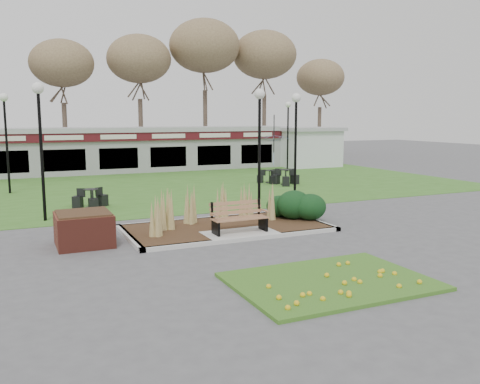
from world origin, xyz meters
name	(u,v)px	position (x,y,z in m)	size (l,w,h in m)	color
ground	(242,238)	(0.00, 0.00, 0.00)	(100.00, 100.00, 0.00)	#515154
lawn	(145,187)	(0.00, 12.00, 0.01)	(34.00, 16.00, 0.02)	#396B21
flower_bed	(330,280)	(0.00, -4.60, 0.07)	(4.20, 3.00, 0.16)	#2C681D
planting_bed	(260,214)	(1.27, 1.35, 0.37)	(6.75, 3.40, 1.27)	#362415
park_bench	(239,217)	(0.00, 0.25, 0.59)	(1.70, 0.66, 0.93)	#9C6846
brick_planter	(84,229)	(-4.40, 1.00, 0.48)	(1.50, 1.50, 0.95)	maroon
food_pavilion	(114,149)	(0.00, 19.96, 1.48)	(24.60, 3.40, 2.90)	gray
service_hut	(308,147)	(13.50, 18.00, 1.45)	(4.40, 3.40, 2.83)	silver
tree_backdrop	(91,54)	(0.00, 28.00, 8.36)	(47.24, 5.24, 10.36)	#47382B
lamp_post_near_right	(259,123)	(2.16, 3.20, 3.33)	(0.38, 0.38, 4.57)	black
lamp_post_mid_left	(40,121)	(-5.18, 5.04, 3.43)	(0.39, 0.39, 4.71)	black
lamp_post_mid_right	(296,123)	(4.60, 4.75, 3.30)	(0.38, 0.38, 4.53)	black
lamp_post_far_right	(288,121)	(10.43, 15.62, 3.32)	(0.38, 0.38, 4.55)	black
lamp_post_far_left	(5,121)	(-6.28, 12.50, 3.39)	(0.39, 0.39, 4.65)	black
bistro_set_b	(91,202)	(-3.37, 6.90, 0.27)	(1.42, 1.23, 0.75)	black
bistro_set_c	(269,179)	(6.58, 10.82, 0.25)	(1.30, 1.21, 0.70)	black
bistro_set_d	(285,180)	(7.01, 9.82, 0.29)	(1.36, 1.52, 0.81)	black
patio_umbrella	(274,150)	(8.00, 13.00, 1.64)	(2.75, 2.77, 2.59)	black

